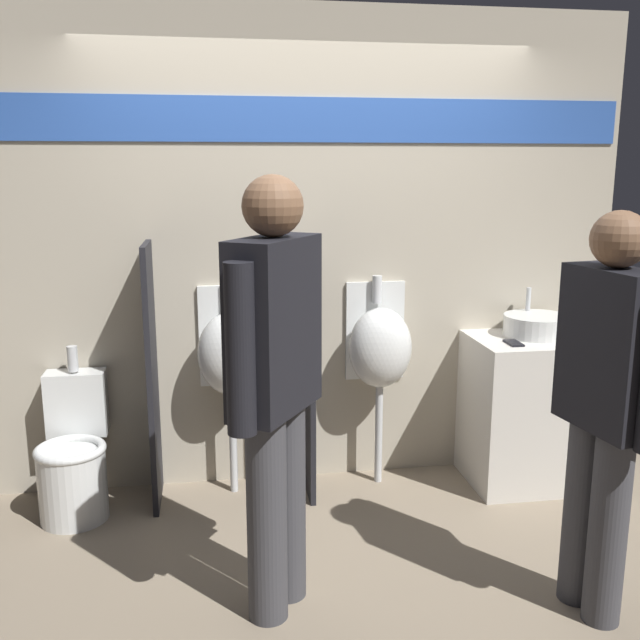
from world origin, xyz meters
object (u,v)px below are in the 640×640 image
object	(u,v)px
cell_phone	(514,343)
urinal_near_counter	(231,354)
sink_basin	(537,325)
person_with_lanyard	(275,381)
urinal_far	(380,348)
toilet	(74,460)
person_in_vest	(605,401)

from	to	relation	value
cell_phone	urinal_near_counter	world-z (taller)	urinal_near_counter
sink_basin	person_with_lanyard	xyz separation A→B (m)	(-1.62, -1.06, 0.07)
urinal_far	person_with_lanyard	xyz separation A→B (m)	(-0.71, -1.14, 0.18)
sink_basin	toilet	world-z (taller)	sink_basin
sink_basin	toilet	xyz separation A→B (m)	(-2.62, -0.07, -0.63)
urinal_near_counter	urinal_far	size ratio (longest dim) A/B	1.00
person_with_lanyard	sink_basin	bearing A→B (deg)	-23.42
urinal_far	toilet	xyz separation A→B (m)	(-1.70, -0.15, -0.51)
person_with_lanyard	urinal_far	bearing A→B (deg)	1.58
urinal_far	person_in_vest	distance (m)	1.50
sink_basin	person_in_vest	xyz separation A→B (m)	(-0.33, -1.29, -0.01)
cell_phone	urinal_near_counter	distance (m)	1.57
urinal_far	person_in_vest	xyz separation A→B (m)	(0.59, -1.37, 0.11)
urinal_near_counter	toilet	distance (m)	1.01
sink_basin	urinal_far	size ratio (longest dim) A/B	0.31
urinal_near_counter	urinal_far	distance (m)	0.85
sink_basin	person_in_vest	size ratio (longest dim) A/B	0.23
urinal_near_counter	urinal_far	world-z (taller)	same
person_in_vest	urinal_far	bearing A→B (deg)	13.83
cell_phone	person_with_lanyard	distance (m)	1.67
urinal_far	cell_phone	bearing A→B (deg)	-19.27
sink_basin	urinal_near_counter	world-z (taller)	urinal_near_counter
urinal_far	urinal_near_counter	bearing A→B (deg)	180.00
urinal_near_counter	person_with_lanyard	world-z (taller)	person_with_lanyard
urinal_near_counter	toilet	xyz separation A→B (m)	(-0.85, -0.15, -0.51)
sink_basin	urinal_far	xyz separation A→B (m)	(-0.91, 0.08, -0.12)
toilet	person_with_lanyard	xyz separation A→B (m)	(1.00, -0.99, 0.70)
toilet	person_in_vest	size ratio (longest dim) A/B	0.53
toilet	urinal_far	bearing A→B (deg)	4.90
cell_phone	person_with_lanyard	xyz separation A→B (m)	(-1.41, -0.90, 0.12)
urinal_near_counter	person_in_vest	world-z (taller)	person_in_vest
sink_basin	person_in_vest	world-z (taller)	person_in_vest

